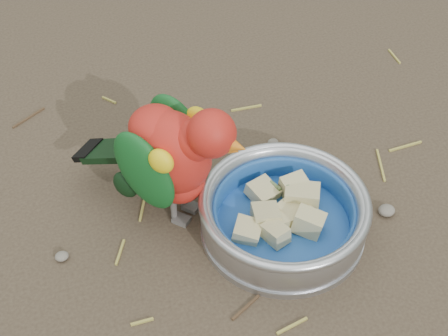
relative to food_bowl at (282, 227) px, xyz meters
name	(u,v)px	position (x,y,z in m)	size (l,w,h in m)	color
ground	(294,291)	(-0.02, -0.09, -0.01)	(60.00, 60.00, 0.00)	#433629
food_bowl	(282,227)	(0.00, 0.00, 0.00)	(0.21, 0.21, 0.02)	#B2B2BA
bowl_wall	(284,211)	(0.00, 0.00, 0.03)	(0.21, 0.21, 0.04)	#B2B2BA
fruit_wedges	(284,215)	(0.00, 0.00, 0.02)	(0.13, 0.13, 0.03)	#C3B77E
lory_parrot	(173,162)	(-0.12, 0.08, 0.08)	(0.11, 0.23, 0.18)	red
ground_debris	(285,287)	(-0.03, -0.09, -0.01)	(0.90, 0.80, 0.01)	#A99B43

